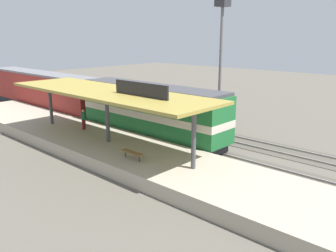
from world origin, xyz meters
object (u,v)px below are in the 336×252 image
at_px(passenger_carriage_single, 42,90).
at_px(light_mast, 221,37).
at_px(person_waiting, 83,118).
at_px(locomotive, 151,112).
at_px(platform_bench, 132,153).
at_px(freight_car, 165,105).

relative_size(passenger_carriage_single, light_mast, 1.71).
bearing_deg(person_waiting, locomotive, -46.51).
height_order(platform_bench, freight_car, freight_car).
bearing_deg(freight_car, passenger_carriage_single, 106.71).
xyz_separation_m(passenger_carriage_single, light_mast, (7.80, -19.43, 6.08)).
distance_m(passenger_carriage_single, light_mast, 21.80).
relative_size(platform_bench, passenger_carriage_single, 0.08).
bearing_deg(locomotive, passenger_carriage_single, 90.00).
xyz_separation_m(locomotive, light_mast, (7.80, -1.43, 5.99)).
relative_size(locomotive, passenger_carriage_single, 0.72).
height_order(light_mast, person_waiting, light_mast).
bearing_deg(freight_car, person_waiting, 170.77).
height_order(locomotive, passenger_carriage_single, locomotive).
xyz_separation_m(locomotive, passenger_carriage_single, (0.00, 18.00, -0.10)).
height_order(platform_bench, passenger_carriage_single, passenger_carriage_single).
relative_size(light_mast, person_waiting, 6.84).
distance_m(platform_bench, freight_car, 12.74).
distance_m(platform_bench, light_mast, 15.78).
distance_m(freight_car, person_waiting, 8.55).
bearing_deg(light_mast, platform_bench, -167.96).
bearing_deg(light_mast, passenger_carriage_single, 111.88).
bearing_deg(locomotive, platform_bench, -143.94).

